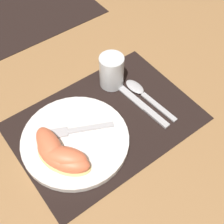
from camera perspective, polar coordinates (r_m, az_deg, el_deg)
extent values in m
plane|color=#A37547|center=(0.82, -1.19, -1.82)|extent=(3.00, 3.00, 0.00)
cube|color=black|center=(0.81, -1.19, -1.74)|extent=(0.47, 0.33, 0.00)
cube|color=black|center=(1.19, -15.14, 17.06)|extent=(0.47, 0.33, 0.00)
cylinder|color=white|center=(0.77, -6.74, -5.13)|extent=(0.27, 0.27, 0.02)
cylinder|color=silver|center=(0.86, -0.08, 7.47)|extent=(0.07, 0.07, 0.10)
cylinder|color=yellow|center=(0.88, -0.07, 6.34)|extent=(0.06, 0.06, 0.05)
cube|color=#BCBCC1|center=(0.82, 8.09, -0.92)|extent=(0.02, 0.08, 0.01)
cube|color=#BCBCC1|center=(0.86, 3.21, 3.14)|extent=(0.03, 0.12, 0.01)
cube|color=#BCBCC1|center=(0.85, 8.52, 0.94)|extent=(0.02, 0.12, 0.01)
ellipsoid|color=#BCBCC1|center=(0.88, 4.19, 4.63)|extent=(0.04, 0.07, 0.01)
cube|color=#BCBCC1|center=(0.78, -3.91, -2.90)|extent=(0.11, 0.06, 0.00)
cube|color=#BCBCC1|center=(0.78, -10.70, -3.95)|extent=(0.08, 0.05, 0.00)
ellipsoid|color=#F4DB84|center=(0.75, -11.02, -6.82)|extent=(0.07, 0.12, 0.01)
ellipsoid|color=#F2754C|center=(0.74, -11.22, -6.17)|extent=(0.06, 0.12, 0.04)
ellipsoid|color=#F4DB84|center=(0.74, -10.52, -8.23)|extent=(0.07, 0.11, 0.01)
ellipsoid|color=#F2754C|center=(0.73, -10.70, -7.65)|extent=(0.06, 0.10, 0.04)
ellipsoid|color=#F4DB84|center=(0.73, -8.46, -8.81)|extent=(0.11, 0.12, 0.01)
ellipsoid|color=#F2754C|center=(0.72, -8.62, -8.16)|extent=(0.11, 0.11, 0.04)
ellipsoid|color=#F4DB84|center=(0.73, -7.54, -9.78)|extent=(0.10, 0.10, 0.01)
ellipsoid|color=#F2754C|center=(0.72, -7.65, -9.27)|extent=(0.10, 0.10, 0.03)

